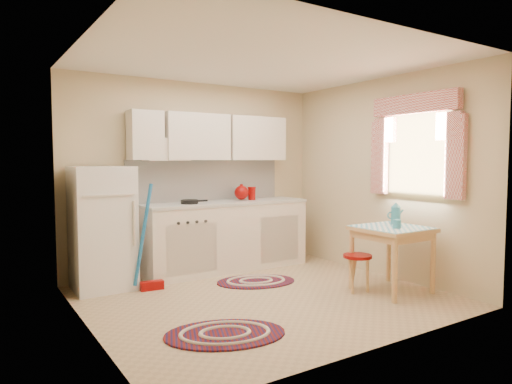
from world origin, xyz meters
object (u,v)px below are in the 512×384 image
Objects in this scene: fridge at (102,228)px; base_cabinets at (226,237)px; table at (392,259)px; stool at (357,273)px.

base_cabinets is (1.63, 0.05, -0.26)m from fridge.
fridge is 3.28m from table.
stool is at bearing -35.31° from fridge.
fridge reaches higher than base_cabinets.
base_cabinets reaches higher than stool.
base_cabinets is 2.18m from table.
stool is at bearing 151.69° from table.
table is 1.71× the size of stool.
fridge reaches higher than stool.
base_cabinets reaches higher than table.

